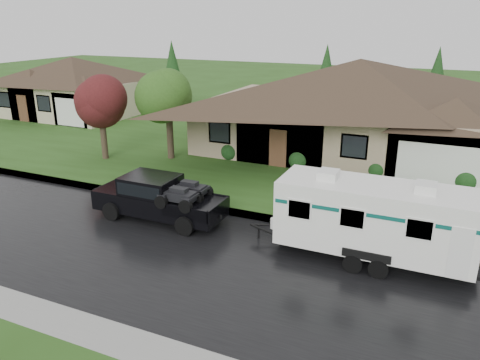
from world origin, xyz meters
name	(u,v)px	position (x,y,z in m)	size (l,w,h in m)	color
ground	(228,238)	(0.00, 0.00, 0.00)	(140.00, 140.00, 0.00)	#274A17
road	(204,262)	(0.00, -2.00, 0.01)	(140.00, 8.00, 0.01)	black
curb	(251,215)	(0.00, 2.25, 0.07)	(140.00, 0.50, 0.15)	gray
lawn	(326,145)	(0.00, 15.00, 0.07)	(140.00, 26.00, 0.15)	#274A17
house_main	(362,96)	(2.29, 13.84, 3.59)	(19.44, 10.80, 6.90)	#9D866A
house_far	(75,81)	(-21.78, 15.85, 2.97)	(10.80, 8.64, 5.80)	#BCAF8C
tree_left_green	(168,94)	(-7.57, 8.00, 3.94)	(3.30, 3.30, 5.46)	#382B1E
tree_red	(100,102)	(-11.07, 6.35, 3.47)	(2.90, 2.90, 4.80)	#382B1E
shrub_row	(337,163)	(2.00, 9.30, 0.65)	(13.60, 1.00, 1.00)	#143814
pickup_truck	(157,196)	(-3.53, 0.50, 0.99)	(5.56, 2.11, 1.85)	black
travel_trailer	(374,217)	(5.27, 0.50, 1.63)	(6.86, 2.41, 3.08)	white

